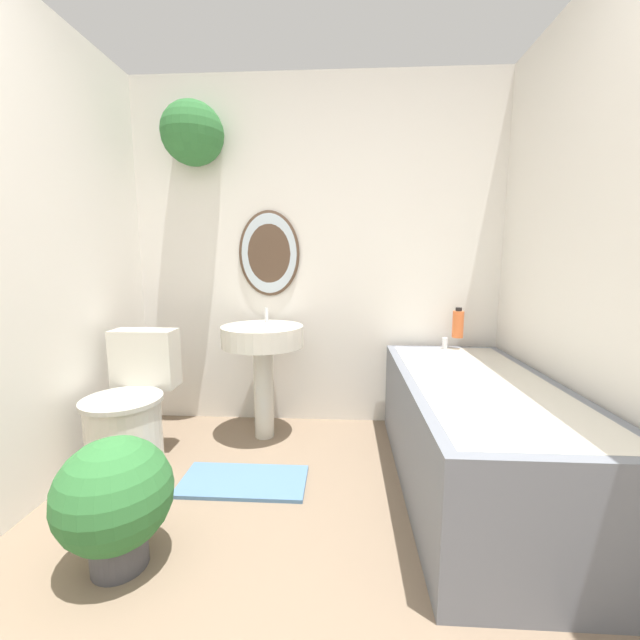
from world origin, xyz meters
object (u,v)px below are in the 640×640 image
object	(u,v)px
toilet	(130,416)
shampoo_bottle	(458,324)
potted_plant	(115,497)
bathtub	(477,433)
pedestal_sink	(263,348)

from	to	relation	value
toilet	shampoo_bottle	bearing A→B (deg)	17.37
toilet	potted_plant	xyz separation A→B (m)	(0.33, -0.71, -0.02)
toilet	potted_plant	size ratio (longest dim) A/B	1.48
bathtub	pedestal_sink	bearing A→B (deg)	155.75
potted_plant	shampoo_bottle	bearing A→B (deg)	39.23
bathtub	shampoo_bottle	world-z (taller)	shampoo_bottle
toilet	shampoo_bottle	xyz separation A→B (m)	(1.95, 0.61, 0.44)
toilet	shampoo_bottle	distance (m)	2.09
shampoo_bottle	potted_plant	distance (m)	2.14
shampoo_bottle	potted_plant	world-z (taller)	shampoo_bottle
toilet	potted_plant	distance (m)	0.79
pedestal_sink	shampoo_bottle	world-z (taller)	shampoo_bottle
bathtub	toilet	bearing A→B (deg)	176.93
toilet	shampoo_bottle	world-z (taller)	shampoo_bottle
shampoo_bottle	potted_plant	xyz separation A→B (m)	(-1.62, -1.32, -0.46)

